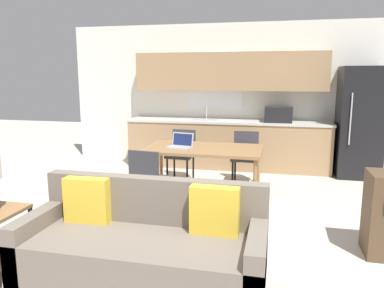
{
  "coord_description": "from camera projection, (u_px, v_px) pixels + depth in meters",
  "views": [
    {
      "loc": [
        0.92,
        -2.63,
        1.73
      ],
      "look_at": [
        -0.03,
        1.5,
        0.95
      ],
      "focal_mm": 35.0,
      "sensor_mm": 36.0,
      "label": 1
    }
  ],
  "objects": [
    {
      "name": "wall_back",
      "position": [
        230.0,
        95.0,
        7.23
      ],
      "size": [
        6.4,
        0.07,
        2.7
      ],
      "color": "silver",
      "rests_on": "ground_plane"
    },
    {
      "name": "kitchen_counter",
      "position": [
        228.0,
        123.0,
        7.03
      ],
      "size": [
        3.77,
        0.65,
        2.15
      ],
      "color": "tan",
      "rests_on": "ground_plane"
    },
    {
      "name": "refrigerator",
      "position": [
        359.0,
        122.0,
        6.4
      ],
      "size": [
        0.7,
        0.78,
        1.88
      ],
      "color": "black",
      "rests_on": "ground_plane"
    },
    {
      "name": "dining_table",
      "position": [
        203.0,
        151.0,
        5.3
      ],
      "size": [
        1.64,
        0.94,
        0.72
      ],
      "color": "olive",
      "rests_on": "ground_plane"
    },
    {
      "name": "couch",
      "position": [
        145.0,
        245.0,
        3.1
      ],
      "size": [
        1.99,
        0.8,
        0.86
      ],
      "color": "#3D2D1E",
      "rests_on": "ground_plane"
    },
    {
      "name": "dining_chair_far_right",
      "position": [
        245.0,
        155.0,
        6.01
      ],
      "size": [
        0.42,
        0.42,
        0.84
      ],
      "rotation": [
        0.0,
        0.0,
        -0.0
      ],
      "color": "#38383D",
      "rests_on": "ground_plane"
    },
    {
      "name": "dining_chair_near_left",
      "position": [
        149.0,
        177.0,
        4.67
      ],
      "size": [
        0.47,
        0.47,
        0.84
      ],
      "rotation": [
        0.0,
        0.0,
        3.03
      ],
      "color": "#38383D",
      "rests_on": "ground_plane"
    },
    {
      "name": "dining_chair_far_left",
      "position": [
        182.0,
        152.0,
        6.2
      ],
      "size": [
        0.45,
        0.45,
        0.84
      ],
      "rotation": [
        0.0,
        0.0,
        -0.07
      ],
      "color": "#38383D",
      "rests_on": "ground_plane"
    },
    {
      "name": "laptop",
      "position": [
        181.0,
        144.0,
        5.32
      ],
      "size": [
        0.36,
        0.31,
        0.2
      ],
      "rotation": [
        0.0,
        0.0,
        -0.19
      ],
      "color": "#B7BABC",
      "rests_on": "dining_table"
    }
  ]
}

